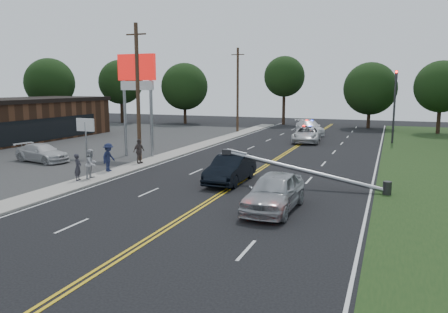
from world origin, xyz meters
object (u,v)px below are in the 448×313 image
at_px(traffic_signal, 395,100).
at_px(fallen_streetlight, 312,172).
at_px(crashed_sedan, 230,169).
at_px(bystander_c, 109,157).
at_px(bystander_d, 139,151).
at_px(utility_pole_far, 238,90).
at_px(bystander_a, 78,167).
at_px(small_sign, 86,128).
at_px(utility_pole_mid, 138,93).
at_px(waiting_sedan, 274,192).
at_px(emergency_a, 307,135).
at_px(parked_car, 42,153).
at_px(emergency_b, 309,128).
at_px(bystander_b, 91,164).
at_px(pylon_sign, 137,80).

distance_m(traffic_signal, fallen_streetlight, 22.62).
height_order(fallen_streetlight, crashed_sedan, fallen_streetlight).
relative_size(fallen_streetlight, bystander_c, 5.12).
bearing_deg(bystander_d, crashed_sedan, -99.23).
xyz_separation_m(utility_pole_far, bystander_d, (0.67, -23.17, -4.08)).
height_order(traffic_signal, bystander_a, traffic_signal).
height_order(small_sign, utility_pole_mid, utility_pole_mid).
distance_m(utility_pole_mid, utility_pole_far, 22.00).
bearing_deg(waiting_sedan, emergency_a, 98.61).
bearing_deg(parked_car, bystander_d, -69.44).
bearing_deg(utility_pole_mid, emergency_b, 69.56).
bearing_deg(utility_pole_far, parked_car, -105.39).
bearing_deg(bystander_b, parked_car, 55.95).
height_order(utility_pole_far, bystander_a, utility_pole_far).
bearing_deg(bystander_a, small_sign, 16.71).
bearing_deg(bystander_a, crashed_sedan, -87.67).
distance_m(utility_pole_far, emergency_b, 9.53).
bearing_deg(emergency_a, crashed_sedan, -97.60).
height_order(small_sign, bystander_d, small_sign).
height_order(fallen_streetlight, emergency_a, fallen_streetlight).
height_order(pylon_sign, traffic_signal, pylon_sign).
height_order(emergency_b, bystander_c, bystander_c).
relative_size(fallen_streetlight, utility_pole_far, 0.94).
distance_m(parked_car, bystander_a, 8.62).
height_order(utility_pole_far, bystander_c, utility_pole_far).
relative_size(utility_pole_far, waiting_sedan, 1.99).
xyz_separation_m(utility_pole_far, emergency_a, (9.49, -6.24, -4.32)).
relative_size(fallen_streetlight, emergency_a, 1.70).
bearing_deg(waiting_sedan, utility_pole_far, 113.67).
relative_size(small_sign, utility_pole_far, 0.31).
relative_size(pylon_sign, small_sign, 2.58).
distance_m(crashed_sedan, waiting_sedan, 6.03).
height_order(waiting_sedan, bystander_a, waiting_sedan).
height_order(crashed_sedan, bystander_c, bystander_c).
bearing_deg(bystander_a, emergency_b, -33.57).
distance_m(pylon_sign, bystander_c, 8.28).
xyz_separation_m(utility_pole_mid, bystander_a, (0.41, -7.36, -4.18)).
distance_m(fallen_streetlight, emergency_b, 27.22).
relative_size(bystander_a, bystander_c, 0.86).
relative_size(pylon_sign, bystander_a, 5.08).
xyz_separation_m(fallen_streetlight, emergency_b, (-4.90, 26.77, -0.10)).
bearing_deg(pylon_sign, bystander_d, -58.19).
height_order(fallen_streetlight, utility_pole_mid, utility_pole_mid).
height_order(utility_pole_mid, utility_pole_far, same).
bearing_deg(parked_car, bystander_a, -113.86).
bearing_deg(small_sign, bystander_a, -54.73).
height_order(waiting_sedan, parked_car, waiting_sedan).
relative_size(utility_pole_mid, emergency_a, 1.81).
relative_size(crashed_sedan, bystander_b, 2.76).
height_order(pylon_sign, fallen_streetlight, pylon_sign).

